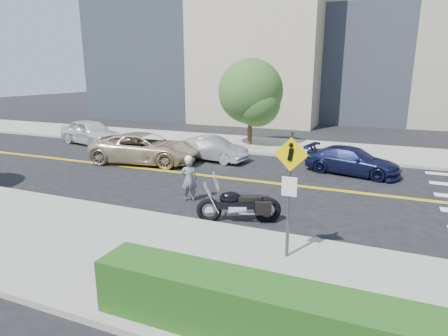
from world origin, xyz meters
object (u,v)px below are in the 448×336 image
object	(u,v)px
parked_car_silver	(212,149)
motorcyclist	(189,178)
suv	(145,148)
parked_car_blue	(352,161)
motorcycle	(239,197)
pedestrian_sign	(290,184)
parked_car_white	(91,132)

from	to	relation	value
parked_car_silver	motorcyclist	bearing A→B (deg)	-155.16
suv	parked_car_silver	size ratio (longest dim) A/B	1.42
parked_car_blue	suv	bearing A→B (deg)	112.67
motorcycle	pedestrian_sign	bearing A→B (deg)	-67.80
motorcyclist	motorcycle	bearing A→B (deg)	130.10
suv	parked_car_silver	distance (m)	3.37
motorcyclist	suv	bearing A→B (deg)	-66.30
parked_car_white	parked_car_silver	distance (m)	9.05
motorcycle	parked_car_white	world-z (taller)	parked_car_white
pedestrian_sign	parked_car_blue	world-z (taller)	pedestrian_sign
pedestrian_sign	suv	xyz separation A→B (m)	(-8.99, 7.37, -1.21)
motorcycle	parked_car_blue	world-z (taller)	motorcycle
suv	parked_car_white	xyz separation A→B (m)	(-6.08, 2.94, 0.03)
motorcyclist	parked_car_blue	bearing A→B (deg)	-153.95
motorcyclist	suv	size ratio (longest dim) A/B	0.30
suv	parked_car_white	bearing A→B (deg)	55.19
parked_car_white	pedestrian_sign	bearing A→B (deg)	-110.44
parked_car_white	parked_car_silver	bearing A→B (deg)	-83.71
parked_car_silver	suv	bearing A→B (deg)	128.73
motorcyclist	pedestrian_sign	bearing A→B (deg)	119.83
motorcyclist	parked_car_white	distance (m)	13.03
motorcyclist	motorcycle	xyz separation A→B (m)	(2.29, -1.10, -0.06)
motorcyclist	parked_car_blue	xyz separation A→B (m)	(5.02, 6.04, -0.22)
motorcyclist	parked_car_silver	world-z (taller)	motorcyclist
parked_car_blue	parked_car_silver	bearing A→B (deg)	102.58
parked_car_white	parked_car_blue	xyz separation A→B (m)	(15.86, -1.21, -0.18)
parked_car_blue	motorcycle	bearing A→B (deg)	171.65
pedestrian_sign	parked_car_silver	world-z (taller)	pedestrian_sign
pedestrian_sign	parked_car_blue	size ratio (longest dim) A/B	0.73
pedestrian_sign	motorcyclist	world-z (taller)	pedestrian_sign
parked_car_blue	pedestrian_sign	bearing A→B (deg)	-172.33
pedestrian_sign	parked_car_blue	distance (m)	9.25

